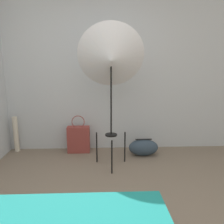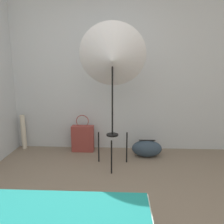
{
  "view_description": "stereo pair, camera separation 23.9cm",
  "coord_description": "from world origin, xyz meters",
  "views": [
    {
      "loc": [
        0.22,
        -1.5,
        1.4
      ],
      "look_at": [
        0.33,
        1.23,
        0.83
      ],
      "focal_mm": 35.0,
      "sensor_mm": 36.0,
      "label": 1
    },
    {
      "loc": [
        0.46,
        -1.5,
        1.4
      ],
      "look_at": [
        0.33,
        1.23,
        0.83
      ],
      "focal_mm": 35.0,
      "sensor_mm": 36.0,
      "label": 2
    }
  ],
  "objects": [
    {
      "name": "tote_bag",
      "position": [
        -0.19,
        1.96,
        0.22
      ],
      "size": [
        0.36,
        0.15,
        0.62
      ],
      "color": "brown",
      "rests_on": "ground_plane"
    },
    {
      "name": "paper_roll",
      "position": [
        -1.23,
        2.03,
        0.3
      ],
      "size": [
        0.08,
        0.08,
        0.59
      ],
      "color": "beige",
      "rests_on": "ground_plane"
    },
    {
      "name": "wall_back",
      "position": [
        0.0,
        2.15,
        1.3
      ],
      "size": [
        8.0,
        0.05,
        2.6
      ],
      "color": "#B7BCC1",
      "rests_on": "ground_plane"
    },
    {
      "name": "photo_umbrella",
      "position": [
        0.33,
        1.42,
        1.49
      ],
      "size": [
        0.9,
        0.53,
        1.95
      ],
      "color": "black",
      "rests_on": "ground_plane"
    },
    {
      "name": "duffel_bag",
      "position": [
        0.86,
        1.77,
        0.13
      ],
      "size": [
        0.47,
        0.26,
        0.27
      ],
      "color": "#2D3D4C",
      "rests_on": "ground_plane"
    }
  ]
}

